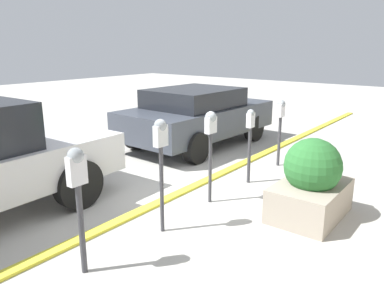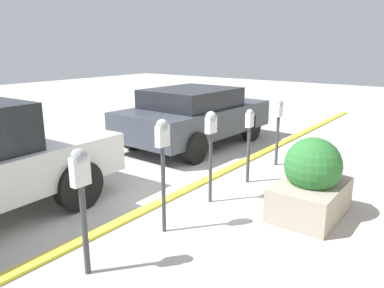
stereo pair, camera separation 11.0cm
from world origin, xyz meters
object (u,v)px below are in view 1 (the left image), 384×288
object	(u,v)px
planter_box	(311,184)
parked_car_middle	(197,115)
parking_meter_nearest	(78,183)
parking_meter_fourth	(250,133)
parking_meter_second	(161,148)
parking_meter_middle	(211,133)
parking_meter_farthest	(281,118)

from	to	relation	value
planter_box	parked_car_middle	distance (m)	4.24
parking_meter_nearest	parking_meter_fourth	size ratio (longest dim) A/B	1.05
parking_meter_nearest	parking_meter_second	distance (m)	1.20
parking_meter_second	planter_box	bearing A→B (deg)	-39.57
parking_meter_middle	parking_meter_fourth	xyz separation A→B (m)	(1.12, -0.04, -0.19)
parking_meter_second	parked_car_middle	xyz separation A→B (m)	(3.77, 2.31, -0.39)
parking_meter_fourth	parked_car_middle	distance (m)	2.74
parking_meter_nearest	parked_car_middle	world-z (taller)	parked_car_middle
parked_car_middle	parking_meter_nearest	bearing A→B (deg)	-153.69
parking_meter_fourth	planter_box	distance (m)	1.56
parking_meter_second	planter_box	size ratio (longest dim) A/B	1.19
parking_meter_fourth	parked_car_middle	size ratio (longest dim) A/B	0.33
parking_meter_nearest	parking_meter_second	bearing A→B (deg)	-1.82
parking_meter_second	parking_meter_middle	xyz separation A→B (m)	(1.15, 0.06, -0.03)
parking_meter_nearest	parking_meter_middle	bearing A→B (deg)	0.50
parking_meter_second	parking_meter_farthest	distance (m)	3.50
parking_meter_middle	planter_box	size ratio (longest dim) A/B	1.13
planter_box	parking_meter_second	bearing A→B (deg)	140.43
parking_meter_middle	parking_meter_farthest	distance (m)	2.35
parking_meter_nearest	planter_box	world-z (taller)	parking_meter_nearest
parking_meter_nearest	parked_car_middle	distance (m)	5.46
parked_car_middle	parking_meter_second	bearing A→B (deg)	-146.80
parking_meter_nearest	parking_meter_middle	xyz separation A→B (m)	(2.34, 0.02, 0.09)
parking_meter_middle	parked_car_middle	world-z (taller)	parking_meter_middle
parking_meter_middle	parking_meter_second	bearing A→B (deg)	-177.09
parking_meter_nearest	parking_meter_fourth	xyz separation A→B (m)	(3.45, -0.02, -0.10)
parking_meter_fourth	parking_meter_farthest	bearing A→B (deg)	0.86
parking_meter_fourth	planter_box	size ratio (longest dim) A/B	1.04
parking_meter_second	parked_car_middle	world-z (taller)	parking_meter_second
parking_meter_farthest	planter_box	world-z (taller)	parking_meter_farthest
parking_meter_second	parked_car_middle	distance (m)	4.43
parking_meter_nearest	parked_car_middle	xyz separation A→B (m)	(4.96, 2.27, -0.26)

